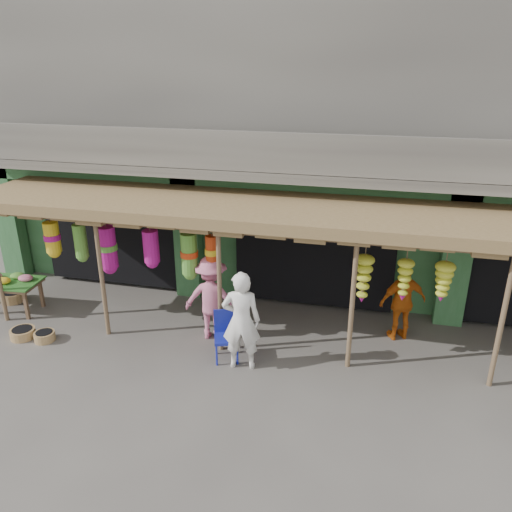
% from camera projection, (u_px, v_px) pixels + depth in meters
% --- Properties ---
extents(ground, '(80.00, 80.00, 0.00)m').
position_uv_depth(ground, '(297.00, 353.00, 9.85)').
color(ground, '#514C47').
rests_on(ground, ground).
extents(building, '(16.40, 6.80, 7.00)m').
position_uv_depth(building, '(331.00, 143.00, 13.01)').
color(building, gray).
rests_on(building, ground).
extents(awning, '(14.00, 2.70, 2.79)m').
position_uv_depth(awning, '(299.00, 216.00, 9.67)').
color(awning, brown).
rests_on(awning, ground).
extents(flower_table, '(1.52, 0.96, 0.87)m').
position_uv_depth(flower_table, '(8.00, 283.00, 11.29)').
color(flower_table, brown).
rests_on(flower_table, ground).
extents(blue_chair, '(0.59, 0.59, 0.96)m').
position_uv_depth(blue_chair, '(226.00, 332.00, 9.56)').
color(blue_chair, '#18219C').
rests_on(blue_chair, ground).
extents(basket_left, '(0.66, 0.66, 0.23)m').
position_uv_depth(basket_left, '(13.00, 297.00, 11.95)').
color(basket_left, '#987145').
rests_on(basket_left, ground).
extents(basket_mid, '(0.59, 0.59, 0.19)m').
position_uv_depth(basket_mid, '(23.00, 333.00, 10.38)').
color(basket_mid, olive).
rests_on(basket_mid, ground).
extents(basket_right, '(0.55, 0.55, 0.19)m').
position_uv_depth(basket_right, '(45.00, 336.00, 10.27)').
color(basket_right, '#9C8048').
rests_on(basket_right, ground).
extents(person_front, '(0.78, 0.58, 1.94)m').
position_uv_depth(person_front, '(241.00, 321.00, 9.10)').
color(person_front, white).
rests_on(person_front, ground).
extents(person_vendor, '(1.06, 0.79, 1.68)m').
position_uv_depth(person_vendor, '(403.00, 302.00, 10.11)').
color(person_vendor, '#CF5F13').
rests_on(person_vendor, ground).
extents(person_shopper, '(1.19, 0.72, 1.79)m').
position_uv_depth(person_shopper, '(212.00, 298.00, 10.13)').
color(person_shopper, pink).
rests_on(person_shopper, ground).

